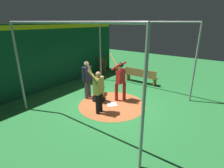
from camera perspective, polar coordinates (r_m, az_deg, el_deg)
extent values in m
plane|color=#287A38|center=(7.69, 0.00, -6.68)|extent=(25.82, 25.82, 0.00)
cylinder|color=#B76033|center=(7.69, 0.00, -6.66)|extent=(2.88, 2.88, 0.01)
cube|color=white|center=(7.69, 0.00, -6.60)|extent=(0.59, 0.59, 0.01)
cylinder|color=maroon|center=(8.00, 3.97, -2.38)|extent=(0.15, 0.15, 0.83)
cylinder|color=maroon|center=(7.92, 1.45, -2.59)|extent=(0.15, 0.15, 0.83)
cube|color=#B21E1E|center=(7.71, 2.80, 2.54)|extent=(0.22, 0.44, 0.62)
cylinder|color=#B21E1E|center=(7.81, 3.05, 6.18)|extent=(0.51, 0.09, 0.39)
cylinder|color=#B21E1E|center=(7.49, 1.38, 5.61)|extent=(0.51, 0.09, 0.39)
sphere|color=beige|center=(7.60, 2.86, 5.68)|extent=(0.22, 0.22, 0.22)
sphere|color=black|center=(7.58, 2.86, 6.12)|extent=(0.24, 0.24, 0.24)
cylinder|color=tan|center=(7.57, 0.92, 6.88)|extent=(0.54, 0.06, 0.73)
cube|color=black|center=(7.97, -4.30, -4.63)|extent=(0.40, 0.40, 0.29)
cube|color=black|center=(7.80, -4.14, -2.30)|extent=(0.30, 0.40, 0.47)
sphere|color=brown|center=(7.67, -4.09, -0.09)|extent=(0.22, 0.22, 0.22)
cube|color=gray|center=(7.61, -3.53, -0.23)|extent=(0.03, 0.19, 0.19)
ellipsoid|color=brown|center=(7.72, -2.24, -3.42)|extent=(0.12, 0.28, 0.22)
cylinder|color=#4C4C51|center=(8.34, -7.40, -1.53)|extent=(0.15, 0.15, 0.84)
cylinder|color=#4C4C51|center=(8.21, -8.35, -1.93)|extent=(0.15, 0.15, 0.84)
cube|color=#1E2338|center=(8.03, -8.12, 3.30)|extent=(0.22, 0.42, 0.67)
cylinder|color=#1E2338|center=(8.16, -7.16, 3.99)|extent=(0.09, 0.09, 0.56)
cylinder|color=#1E2338|center=(7.88, -9.16, 3.33)|extent=(0.09, 0.09, 0.56)
sphere|color=tan|center=(7.92, -8.28, 6.46)|extent=(0.22, 0.22, 0.22)
cylinder|color=black|center=(6.98, -3.73, -5.89)|extent=(0.15, 0.15, 0.81)
cylinder|color=black|center=(6.84, -4.69, -6.50)|extent=(0.15, 0.15, 0.81)
cube|color=#B19341|center=(6.63, -4.36, -0.52)|extent=(0.26, 0.44, 0.64)
cylinder|color=#B19341|center=(6.76, -3.39, 0.39)|extent=(0.09, 0.09, 0.54)
cylinder|color=#B19341|center=(6.39, -6.24, 2.73)|extent=(0.48, 0.13, 0.42)
sphere|color=#9E704C|center=(6.49, -4.46, 3.10)|extent=(0.21, 0.21, 0.21)
cylinder|color=tan|center=(6.41, -6.85, 3.79)|extent=(0.47, 0.10, 0.74)
cube|color=#0F472D|center=(9.91, -18.91, 8.39)|extent=(0.20, 9.82, 3.31)
cube|color=yellow|center=(9.66, -19.53, 17.10)|extent=(0.03, 9.62, 0.20)
cylinder|color=gray|center=(7.58, -27.82, 4.26)|extent=(0.08, 0.08, 3.39)
cylinder|color=gray|center=(3.88, 10.12, -7.00)|extent=(0.08, 0.08, 3.39)
cylinder|color=gray|center=(10.54, -3.74, 10.23)|extent=(0.08, 0.08, 3.39)
cylinder|color=gray|center=(8.29, 25.32, 5.80)|extent=(0.08, 0.08, 3.39)
cylinder|color=gray|center=(5.15, -16.99, 18.58)|extent=(5.21, 0.07, 0.07)
cylinder|color=gray|center=(8.95, 9.71, 19.23)|extent=(5.21, 0.07, 0.07)
cube|color=olive|center=(12.38, -3.85, 6.12)|extent=(1.06, 0.04, 1.05)
cylinder|color=black|center=(12.72, -5.16, 6.01)|extent=(0.06, 0.17, 0.86)
cylinder|color=black|center=(12.64, -4.74, 5.86)|extent=(0.06, 0.12, 0.82)
cylinder|color=olive|center=(12.57, -4.33, 5.79)|extent=(0.06, 0.15, 0.83)
cylinder|color=black|center=(12.48, -3.91, 5.86)|extent=(0.06, 0.19, 0.89)
cylinder|color=tan|center=(12.42, -3.48, 5.66)|extent=(0.06, 0.17, 0.84)
cylinder|color=olive|center=(12.33, -3.05, 5.72)|extent=(0.06, 0.19, 0.90)
cylinder|color=tan|center=(12.26, -2.61, 5.62)|extent=(0.06, 0.20, 0.89)
cylinder|color=olive|center=(12.19, -2.17, 5.51)|extent=(0.06, 0.13, 0.87)
cube|color=olive|center=(10.38, 9.40, 2.66)|extent=(1.96, 0.36, 0.05)
cube|color=olive|center=(10.18, 9.06, 3.66)|extent=(1.96, 0.04, 0.40)
cube|color=olive|center=(10.84, 5.31, 2.33)|extent=(0.08, 0.32, 0.40)
cube|color=olive|center=(10.11, 13.65, 0.56)|extent=(0.08, 0.32, 0.40)
sphere|color=white|center=(8.43, -2.95, -3.92)|extent=(0.07, 0.07, 0.07)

